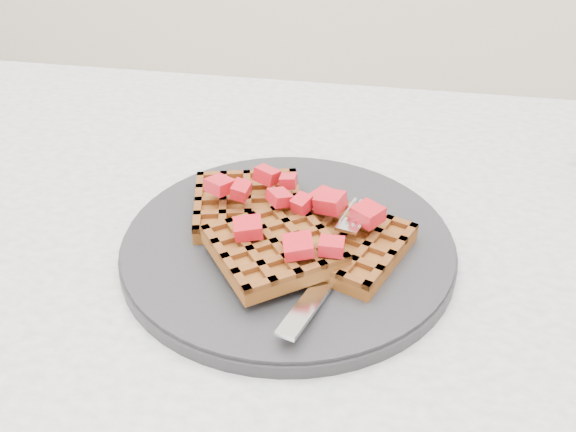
{
  "coord_description": "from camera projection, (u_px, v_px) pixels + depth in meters",
  "views": [
    {
      "loc": [
        0.03,
        -0.45,
        1.11
      ],
      "look_at": [
        -0.05,
        0.01,
        0.79
      ],
      "focal_mm": 40.0,
      "sensor_mm": 36.0,
      "label": 1
    }
  ],
  "objects": [
    {
      "name": "plate",
      "position": [
        288.0,
        245.0,
        0.58
      ],
      "size": [
        0.3,
        0.3,
        0.02
      ],
      "primitive_type": "cylinder",
      "color": "black",
      "rests_on": "table"
    },
    {
      "name": "fork",
      "position": [
        334.0,
        265.0,
        0.53
      ],
      "size": [
        0.07,
        0.18,
        0.02
      ],
      "primitive_type": null,
      "rotation": [
        0.0,
        0.0,
        -0.27
      ],
      "color": "silver",
      "rests_on": "plate"
    },
    {
      "name": "strawberry_pile",
      "position": [
        288.0,
        203.0,
        0.56
      ],
      "size": [
        0.15,
        0.15,
        0.02
      ],
      "primitive_type": null,
      "color": "#A7000F",
      "rests_on": "waffles"
    },
    {
      "name": "waffles",
      "position": [
        287.0,
        230.0,
        0.57
      ],
      "size": [
        0.22,
        0.2,
        0.03
      ],
      "color": "brown",
      "rests_on": "plate"
    },
    {
      "name": "table",
      "position": [
        339.0,
        351.0,
        0.64
      ],
      "size": [
        1.2,
        0.8,
        0.75
      ],
      "color": "silver",
      "rests_on": "ground"
    }
  ]
}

